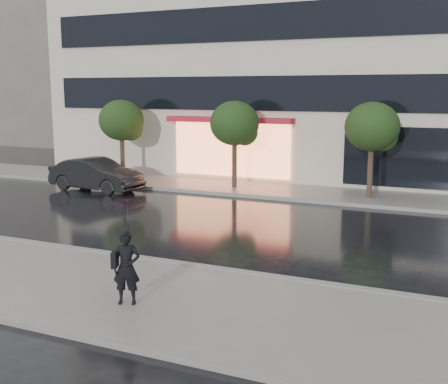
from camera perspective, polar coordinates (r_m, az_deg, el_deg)
The scene contains 12 objects.
ground at distance 15.34m, azimuth -3.38°, elevation -6.51°, with size 120.00×120.00×0.00m, color black.
sidewalk_near at distance 12.69m, azimuth -10.30°, elevation -10.04°, with size 60.00×4.50×0.12m, color slate.
sidewalk_far at distance 24.63m, azimuth 7.71°, elevation -0.03°, with size 60.00×3.50×0.12m, color slate.
curb_near at distance 14.48m, azimuth -5.23°, elevation -7.28°, with size 60.00×0.25×0.14m, color gray.
curb_far at distance 22.98m, azimuth 6.47°, elevation -0.72°, with size 60.00×0.25×0.14m, color gray.
office_building at distance 32.05m, azimuth 12.28°, elevation 18.26°, with size 30.00×12.76×18.00m.
bg_building_left at distance 52.32m, azimuth -17.91°, elevation 11.51°, with size 14.00×10.00×12.00m, color #59544F.
tree_far_west at distance 27.96m, azimuth -10.25°, elevation 7.03°, with size 2.20×2.20×3.99m.
tree_mid_west at distance 25.07m, azimuth 1.23°, elevation 6.83°, with size 2.20×2.20×3.99m.
tree_mid_east at distance 23.39m, azimuth 14.97°, elevation 6.24°, with size 2.20×2.20×3.99m.
parked_car at distance 25.70m, azimuth -12.86°, elevation 1.75°, with size 1.55×4.44×1.46m, color black.
pedestrian_with_umbrella at distance 11.45m, azimuth -9.81°, elevation -4.24°, with size 1.17×1.18×2.21m.
Camera 1 is at (6.84, -13.00, 4.43)m, focal length 45.00 mm.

